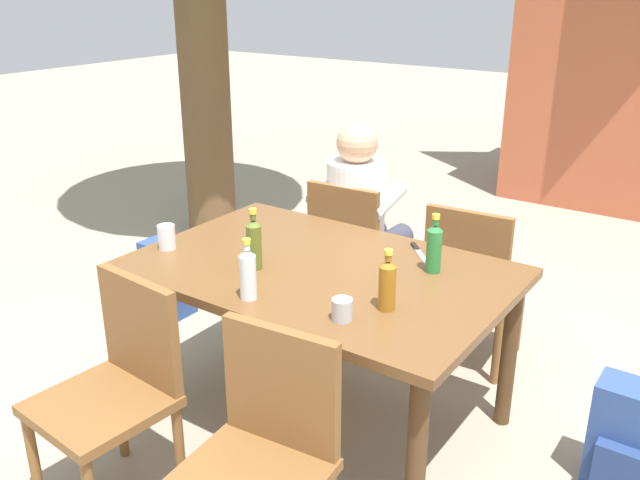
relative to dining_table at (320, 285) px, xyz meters
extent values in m
plane|color=gray|center=(0.00, 0.00, -0.66)|extent=(24.00, 24.00, 0.00)
cube|color=brown|center=(0.00, 0.00, 0.07)|extent=(1.56, 1.04, 0.04)
cylinder|color=#4C311A|center=(-0.70, -0.44, -0.31)|extent=(0.07, 0.07, 0.71)
cylinder|color=#4C311A|center=(0.70, -0.44, -0.31)|extent=(0.07, 0.07, 0.71)
cylinder|color=#4C311A|center=(-0.70, 0.44, -0.31)|extent=(0.07, 0.07, 0.71)
cylinder|color=#4C311A|center=(0.70, 0.44, -0.31)|extent=(0.07, 0.07, 0.71)
cube|color=brown|center=(-0.35, 0.90, -0.23)|extent=(0.46, 0.46, 0.04)
cube|color=brown|center=(-0.34, 0.70, 0.00)|extent=(0.42, 0.06, 0.42)
cylinder|color=brown|center=(-0.17, 1.10, -0.46)|extent=(0.04, 0.04, 0.41)
cylinder|color=brown|center=(-0.55, 1.08, -0.46)|extent=(0.04, 0.04, 0.41)
cylinder|color=brown|center=(-0.15, 0.72, -0.46)|extent=(0.04, 0.04, 0.41)
cylinder|color=brown|center=(-0.53, 0.70, -0.46)|extent=(0.04, 0.04, 0.41)
cube|color=brown|center=(-0.35, -0.90, -0.23)|extent=(0.48, 0.48, 0.04)
cube|color=brown|center=(-0.33, -0.70, 0.00)|extent=(0.42, 0.07, 0.42)
cylinder|color=brown|center=(-0.56, -1.07, -0.46)|extent=(0.04, 0.04, 0.41)
cylinder|color=brown|center=(-0.52, -0.69, -0.46)|extent=(0.04, 0.04, 0.41)
cylinder|color=brown|center=(-0.15, -0.73, -0.46)|extent=(0.04, 0.04, 0.41)
cube|color=brown|center=(0.33, -0.70, 0.00)|extent=(0.42, 0.08, 0.42)
cube|color=brown|center=(0.35, 0.90, -0.23)|extent=(0.47, 0.47, 0.04)
cube|color=brown|center=(0.36, 0.70, 0.00)|extent=(0.42, 0.07, 0.42)
cylinder|color=brown|center=(0.53, 1.10, -0.46)|extent=(0.04, 0.04, 0.41)
cylinder|color=brown|center=(0.15, 1.08, -0.46)|extent=(0.04, 0.04, 0.41)
cylinder|color=brown|center=(0.55, 0.72, -0.46)|extent=(0.04, 0.04, 0.41)
cylinder|color=brown|center=(0.17, 0.70, -0.46)|extent=(0.04, 0.04, 0.41)
cylinder|color=white|center=(-0.35, 0.85, 0.05)|extent=(0.32, 0.32, 0.52)
sphere|color=tan|center=(-0.35, 0.85, 0.41)|extent=(0.22, 0.22, 0.22)
cylinder|color=#383847|center=(-0.26, 1.05, -0.21)|extent=(0.14, 0.40, 0.14)
cylinder|color=#383847|center=(-0.26, 1.25, -0.44)|extent=(0.11, 0.11, 0.45)
cylinder|color=white|center=(-0.16, 0.85, 0.12)|extent=(0.09, 0.31, 0.16)
cylinder|color=#383847|center=(-0.44, 1.05, -0.21)|extent=(0.14, 0.40, 0.14)
cylinder|color=#383847|center=(-0.44, 1.25, -0.44)|extent=(0.11, 0.11, 0.45)
cylinder|color=white|center=(-0.54, 0.85, 0.12)|extent=(0.09, 0.31, 0.16)
cylinder|color=white|center=(-0.05, -0.40, 0.17)|extent=(0.06, 0.06, 0.17)
cone|color=white|center=(-0.05, -0.40, 0.27)|extent=(0.06, 0.06, 0.02)
cylinder|color=white|center=(-0.05, -0.40, 0.30)|extent=(0.03, 0.03, 0.02)
cylinder|color=yellow|center=(-0.05, -0.40, 0.32)|extent=(0.03, 0.03, 0.02)
cylinder|color=#287A38|center=(0.41, 0.22, 0.18)|extent=(0.06, 0.06, 0.18)
cone|color=#287A38|center=(0.41, 0.22, 0.28)|extent=(0.06, 0.06, 0.03)
cylinder|color=#287A38|center=(0.41, 0.22, 0.30)|extent=(0.03, 0.03, 0.03)
cylinder|color=yellow|center=(0.41, 0.22, 0.33)|extent=(0.03, 0.03, 0.02)
cylinder|color=#566623|center=(-0.21, -0.17, 0.18)|extent=(0.06, 0.06, 0.19)
cone|color=#566623|center=(-0.21, -0.17, 0.29)|extent=(0.06, 0.06, 0.03)
cylinder|color=#566623|center=(-0.21, -0.17, 0.31)|extent=(0.03, 0.03, 0.03)
cylinder|color=yellow|center=(-0.21, -0.17, 0.34)|extent=(0.03, 0.03, 0.02)
cylinder|color=#996019|center=(0.42, -0.18, 0.17)|extent=(0.06, 0.06, 0.17)
cone|color=#996019|center=(0.42, -0.18, 0.27)|extent=(0.06, 0.06, 0.02)
cylinder|color=#996019|center=(0.42, -0.18, 0.29)|extent=(0.03, 0.03, 0.02)
cylinder|color=yellow|center=(0.42, -0.18, 0.31)|extent=(0.03, 0.03, 0.02)
cylinder|color=#B2B7BC|center=(0.34, -0.35, 0.13)|extent=(0.08, 0.08, 0.08)
cylinder|color=silver|center=(-0.68, -0.22, 0.14)|extent=(0.08, 0.08, 0.11)
cube|color=silver|center=(0.30, 0.34, 0.09)|extent=(0.14, 0.15, 0.01)
cube|color=black|center=(0.23, 0.42, 0.09)|extent=(0.07, 0.07, 0.01)
cube|color=#2D4784|center=(1.26, 0.32, -0.44)|extent=(0.32, 0.18, 0.45)
cube|color=navy|center=(1.26, 0.20, -0.52)|extent=(0.22, 0.06, 0.20)
cube|color=#2D4784|center=(-1.34, 0.35, -0.44)|extent=(0.28, 0.18, 0.44)
cube|color=navy|center=(-1.34, 0.23, -0.52)|extent=(0.20, 0.06, 0.19)
cylinder|color=brown|center=(-2.08, 1.52, 0.57)|extent=(0.37, 0.37, 2.46)
camera|label=1|loc=(1.50, -2.17, 1.23)|focal=38.33mm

